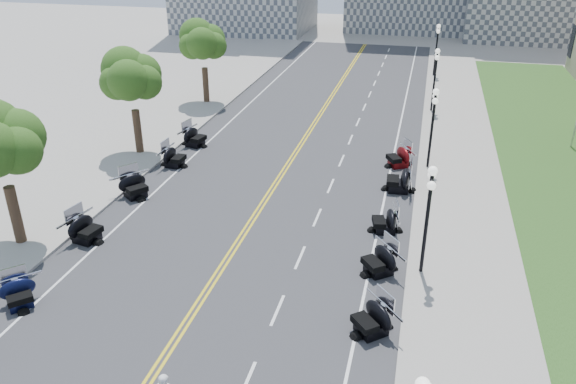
# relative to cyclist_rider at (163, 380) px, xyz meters

# --- Properties ---
(ground) EXTENTS (160.00, 160.00, 0.00)m
(ground) POSITION_rel_cyclist_rider_xyz_m (-1.45, 6.26, -1.83)
(ground) COLOR gray
(road) EXTENTS (16.00, 90.00, 0.01)m
(road) POSITION_rel_cyclist_rider_xyz_m (-1.45, 16.26, -1.83)
(road) COLOR #333335
(road) RESTS_ON ground
(centerline_yellow_a) EXTENTS (0.12, 90.00, 0.00)m
(centerline_yellow_a) POSITION_rel_cyclist_rider_xyz_m (-1.57, 16.26, -1.82)
(centerline_yellow_a) COLOR yellow
(centerline_yellow_a) RESTS_ON road
(centerline_yellow_b) EXTENTS (0.12, 90.00, 0.00)m
(centerline_yellow_b) POSITION_rel_cyclist_rider_xyz_m (-1.33, 16.26, -1.82)
(centerline_yellow_b) COLOR yellow
(centerline_yellow_b) RESTS_ON road
(edge_line_north) EXTENTS (0.12, 90.00, 0.00)m
(edge_line_north) POSITION_rel_cyclist_rider_xyz_m (4.95, 16.26, -1.82)
(edge_line_north) COLOR white
(edge_line_north) RESTS_ON road
(edge_line_south) EXTENTS (0.12, 90.00, 0.00)m
(edge_line_south) POSITION_rel_cyclist_rider_xyz_m (-7.85, 16.26, -1.82)
(edge_line_south) COLOR white
(edge_line_south) RESTS_ON road
(lane_dash_5) EXTENTS (0.12, 2.00, 0.00)m
(lane_dash_5) POSITION_rel_cyclist_rider_xyz_m (1.75, 2.26, -1.82)
(lane_dash_5) COLOR white
(lane_dash_5) RESTS_ON road
(lane_dash_6) EXTENTS (0.12, 2.00, 0.00)m
(lane_dash_6) POSITION_rel_cyclist_rider_xyz_m (1.75, 6.26, -1.82)
(lane_dash_6) COLOR white
(lane_dash_6) RESTS_ON road
(lane_dash_7) EXTENTS (0.12, 2.00, 0.00)m
(lane_dash_7) POSITION_rel_cyclist_rider_xyz_m (1.75, 10.26, -1.82)
(lane_dash_7) COLOR white
(lane_dash_7) RESTS_ON road
(lane_dash_8) EXTENTS (0.12, 2.00, 0.00)m
(lane_dash_8) POSITION_rel_cyclist_rider_xyz_m (1.75, 14.26, -1.82)
(lane_dash_8) COLOR white
(lane_dash_8) RESTS_ON road
(lane_dash_9) EXTENTS (0.12, 2.00, 0.00)m
(lane_dash_9) POSITION_rel_cyclist_rider_xyz_m (1.75, 18.26, -1.82)
(lane_dash_9) COLOR white
(lane_dash_9) RESTS_ON road
(lane_dash_10) EXTENTS (0.12, 2.00, 0.00)m
(lane_dash_10) POSITION_rel_cyclist_rider_xyz_m (1.75, 22.26, -1.82)
(lane_dash_10) COLOR white
(lane_dash_10) RESTS_ON road
(lane_dash_11) EXTENTS (0.12, 2.00, 0.00)m
(lane_dash_11) POSITION_rel_cyclist_rider_xyz_m (1.75, 26.26, -1.82)
(lane_dash_11) COLOR white
(lane_dash_11) RESTS_ON road
(lane_dash_12) EXTENTS (0.12, 2.00, 0.00)m
(lane_dash_12) POSITION_rel_cyclist_rider_xyz_m (1.75, 30.26, -1.82)
(lane_dash_12) COLOR white
(lane_dash_12) RESTS_ON road
(lane_dash_13) EXTENTS (0.12, 2.00, 0.00)m
(lane_dash_13) POSITION_rel_cyclist_rider_xyz_m (1.75, 34.26, -1.82)
(lane_dash_13) COLOR white
(lane_dash_13) RESTS_ON road
(lane_dash_14) EXTENTS (0.12, 2.00, 0.00)m
(lane_dash_14) POSITION_rel_cyclist_rider_xyz_m (1.75, 38.26, -1.82)
(lane_dash_14) COLOR white
(lane_dash_14) RESTS_ON road
(lane_dash_15) EXTENTS (0.12, 2.00, 0.00)m
(lane_dash_15) POSITION_rel_cyclist_rider_xyz_m (1.75, 42.26, -1.82)
(lane_dash_15) COLOR white
(lane_dash_15) RESTS_ON road
(lane_dash_16) EXTENTS (0.12, 2.00, 0.00)m
(lane_dash_16) POSITION_rel_cyclist_rider_xyz_m (1.75, 46.26, -1.82)
(lane_dash_16) COLOR white
(lane_dash_16) RESTS_ON road
(lane_dash_17) EXTENTS (0.12, 2.00, 0.00)m
(lane_dash_17) POSITION_rel_cyclist_rider_xyz_m (1.75, 50.26, -1.82)
(lane_dash_17) COLOR white
(lane_dash_17) RESTS_ON road
(lane_dash_18) EXTENTS (0.12, 2.00, 0.00)m
(lane_dash_18) POSITION_rel_cyclist_rider_xyz_m (1.75, 54.26, -1.82)
(lane_dash_18) COLOR white
(lane_dash_18) RESTS_ON road
(lane_dash_19) EXTENTS (0.12, 2.00, 0.00)m
(lane_dash_19) POSITION_rel_cyclist_rider_xyz_m (1.75, 58.26, -1.82)
(lane_dash_19) COLOR white
(lane_dash_19) RESTS_ON road
(sidewalk_north) EXTENTS (5.00, 90.00, 0.15)m
(sidewalk_north) POSITION_rel_cyclist_rider_xyz_m (9.05, 16.26, -1.76)
(sidewalk_north) COLOR #9E9991
(sidewalk_north) RESTS_ON ground
(sidewalk_south) EXTENTS (5.00, 90.00, 0.15)m
(sidewalk_south) POSITION_rel_cyclist_rider_xyz_m (-11.95, 16.26, -1.76)
(sidewalk_south) COLOR #9E9991
(sidewalk_south) RESTS_ON ground
(lawn) EXTENTS (9.00, 60.00, 0.10)m
(lawn) POSITION_rel_cyclist_rider_xyz_m (16.05, 24.26, -1.78)
(lawn) COLOR #356023
(lawn) RESTS_ON ground
(street_lamp_2) EXTENTS (0.50, 1.20, 4.90)m
(street_lamp_2) POSITION_rel_cyclist_rider_xyz_m (7.15, 10.26, 0.77)
(street_lamp_2) COLOR black
(street_lamp_2) RESTS_ON sidewalk_north
(street_lamp_3) EXTENTS (0.50, 1.20, 4.90)m
(street_lamp_3) POSITION_rel_cyclist_rider_xyz_m (7.15, 22.26, 0.77)
(street_lamp_3) COLOR black
(street_lamp_3) RESTS_ON sidewalk_north
(street_lamp_4) EXTENTS (0.50, 1.20, 4.90)m
(street_lamp_4) POSITION_rel_cyclist_rider_xyz_m (7.15, 34.26, 0.77)
(street_lamp_4) COLOR black
(street_lamp_4) RESTS_ON sidewalk_north
(street_lamp_5) EXTENTS (0.50, 1.20, 4.90)m
(street_lamp_5) POSITION_rel_cyclist_rider_xyz_m (7.15, 46.26, 0.77)
(street_lamp_5) COLOR black
(street_lamp_5) RESTS_ON sidewalk_north
(tree_2) EXTENTS (4.80, 4.80, 9.20)m
(tree_2) POSITION_rel_cyclist_rider_xyz_m (-11.45, 8.26, 2.92)
(tree_2) COLOR #235619
(tree_2) RESTS_ON sidewalk_south
(tree_3) EXTENTS (4.80, 4.80, 9.20)m
(tree_3) POSITION_rel_cyclist_rider_xyz_m (-11.45, 20.26, 2.92)
(tree_3) COLOR #235619
(tree_3) RESTS_ON sidewalk_south
(tree_4) EXTENTS (4.80, 4.80, 9.20)m
(tree_4) POSITION_rel_cyclist_rider_xyz_m (-11.45, 32.26, 2.92)
(tree_4) COLOR #235619
(tree_4) RESTS_ON sidewalk_south
(motorcycle_n_5) EXTENTS (2.73, 2.73, 1.35)m
(motorcycle_n_5) POSITION_rel_cyclist_rider_xyz_m (5.48, 5.83, -1.15)
(motorcycle_n_5) COLOR black
(motorcycle_n_5) RESTS_ON road
(motorcycle_n_6) EXTENTS (2.76, 2.76, 1.38)m
(motorcycle_n_6) POSITION_rel_cyclist_rider_xyz_m (5.35, 9.90, -1.14)
(motorcycle_n_6) COLOR black
(motorcycle_n_6) RESTS_ON road
(motorcycle_n_7) EXTENTS (2.25, 2.25, 1.31)m
(motorcycle_n_7) POSITION_rel_cyclist_rider_xyz_m (5.27, 13.65, -1.18)
(motorcycle_n_7) COLOR black
(motorcycle_n_7) RESTS_ON road
(motorcycle_n_8) EXTENTS (2.28, 2.28, 1.52)m
(motorcycle_n_8) POSITION_rel_cyclist_rider_xyz_m (5.61, 18.57, -1.07)
(motorcycle_n_8) COLOR black
(motorcycle_n_8) RESTS_ON road
(motorcycle_n_9) EXTENTS (2.71, 2.71, 1.39)m
(motorcycle_n_9) POSITION_rel_cyclist_rider_xyz_m (5.34, 22.21, -1.13)
(motorcycle_n_9) COLOR #590A0C
(motorcycle_n_9) RESTS_ON road
(motorcycle_s_5) EXTENTS (2.50, 2.50, 1.24)m
(motorcycle_s_5) POSITION_rel_cyclist_rider_xyz_m (-8.31, 4.08, -1.21)
(motorcycle_s_5) COLOR black
(motorcycle_s_5) RESTS_ON road
(motorcycle_s_6) EXTENTS (2.36, 2.36, 1.41)m
(motorcycle_s_6) POSITION_rel_cyclist_rider_xyz_m (-8.56, 9.26, -1.13)
(motorcycle_s_6) COLOR black
(motorcycle_s_6) RESTS_ON road
(motorcycle_s_7) EXTENTS (2.85, 2.85, 1.42)m
(motorcycle_s_7) POSITION_rel_cyclist_rider_xyz_m (-8.61, 14.23, -1.12)
(motorcycle_s_7) COLOR black
(motorcycle_s_7) RESTS_ON road
(motorcycle_s_8) EXTENTS (2.03, 2.03, 1.36)m
(motorcycle_s_8) POSITION_rel_cyclist_rider_xyz_m (-8.32, 18.81, -1.15)
(motorcycle_s_8) COLOR black
(motorcycle_s_8) RESTS_ON road
(motorcycle_s_9) EXTENTS (2.38, 2.38, 1.42)m
(motorcycle_s_9) POSITION_rel_cyclist_rider_xyz_m (-8.45, 22.46, -1.12)
(motorcycle_s_9) COLOR black
(motorcycle_s_9) RESTS_ON road
(cyclist_rider) EXTENTS (0.62, 0.41, 1.70)m
(cyclist_rider) POSITION_rel_cyclist_rider_xyz_m (0.00, 0.00, 0.00)
(cyclist_rider) COLOR silver
(cyclist_rider) RESTS_ON bicycle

